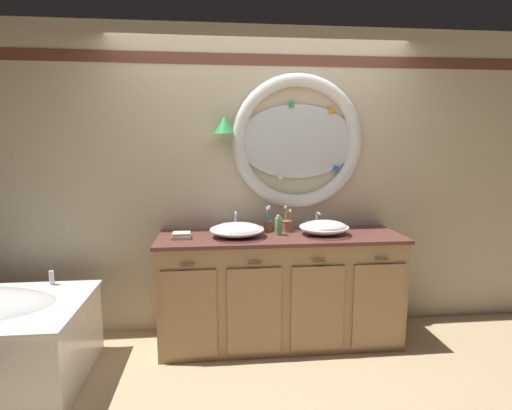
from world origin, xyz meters
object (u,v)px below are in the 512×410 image
sink_basin_right (324,227)px  soap_dispenser (278,226)px  sink_basin_left (237,230)px  folded_hand_towel (181,236)px  toothbrush_holder_left (268,225)px  toothbrush_holder_right (287,225)px

sink_basin_right → soap_dispenser: soap_dispenser is taller
sink_basin_left → folded_hand_towel: bearing=-178.4°
sink_basin_left → sink_basin_right: (0.71, 0.00, 0.00)m
toothbrush_holder_left → toothbrush_holder_right: (0.16, -0.04, -0.00)m
sink_basin_right → toothbrush_holder_right: (-0.28, 0.14, -0.01)m
toothbrush_holder_right → soap_dispenser: size_ratio=1.30×
toothbrush_holder_left → sink_basin_right: bearing=-22.5°
soap_dispenser → folded_hand_towel: soap_dispenser is taller
sink_basin_right → toothbrush_holder_right: 0.31m
toothbrush_holder_left → soap_dispenser: toothbrush_holder_left is taller
sink_basin_right → soap_dispenser: size_ratio=2.38×
toothbrush_holder_right → soap_dispenser: bearing=-128.4°
toothbrush_holder_left → toothbrush_holder_right: bearing=-12.7°
toothbrush_holder_left → soap_dispenser: bearing=-67.9°
sink_basin_right → toothbrush_holder_left: bearing=157.5°
toothbrush_holder_left → toothbrush_holder_right: 0.16m
folded_hand_towel → sink_basin_left: bearing=1.6°
toothbrush_holder_right → sink_basin_left: bearing=-161.4°
sink_basin_right → sink_basin_left: bearing=180.0°
sink_basin_right → toothbrush_holder_left: size_ratio=1.86×
sink_basin_left → sink_basin_right: bearing=0.0°
sink_basin_left → toothbrush_holder_right: 0.45m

